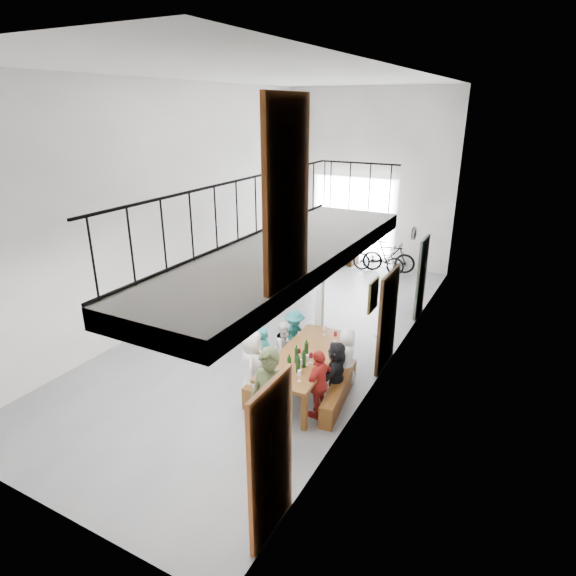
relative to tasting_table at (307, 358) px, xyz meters
The scene contains 24 objects.
floor 2.72m from the tasting_table, 131.58° to the left, with size 12.00×12.00×0.00m, color slate.
room_walls 3.87m from the tasting_table, 131.58° to the left, with size 12.00×12.00×12.00m.
gateway_portal 8.22m from the tasting_table, 105.17° to the left, with size 2.80×0.08×2.80m, color white.
right_wall_decor 1.41m from the tasting_table, ahead, with size 0.07×8.28×5.07m.
balcony 2.55m from the tasting_table, 78.59° to the right, with size 1.52×5.62×4.00m.
tasting_table is the anchor object (origin of this frame).
bench_inner 0.78m from the tasting_table, behind, with size 0.29×1.84×0.42m, color brown.
bench_wall 0.81m from the tasting_table, ahead, with size 0.23×1.77×0.41m, color brown.
tableware 0.38m from the tasting_table, 71.10° to the right, with size 0.41×1.79×0.35m.
side_bench 5.08m from the tasting_table, 147.09° to the left, with size 0.35×1.61×0.45m, color brown.
oak_barrel 6.84m from the tasting_table, 125.64° to the left, with size 0.67×0.67×0.98m.
serving_counter 8.09m from the tasting_table, 109.63° to the left, with size 1.76×0.49×0.93m, color #331F0F.
counter_bottles 8.10m from the tasting_table, 109.61° to the left, with size 1.49×0.30×0.28m.
guest_left_a 0.99m from the tasting_table, 137.07° to the right, with size 0.67×0.43×1.37m, color white.
guest_left_b 0.82m from the tasting_table, behind, with size 0.43×0.28×1.19m, color #237375.
guest_left_c 0.82m from the tasting_table, 147.26° to the left, with size 0.53×0.41×1.08m, color white.
guest_left_d 1.19m from the tasting_table, 127.78° to the left, with size 0.72×0.42×1.12m, color #237375.
guest_right_a 0.73m from the tasting_table, 47.27° to the right, with size 0.72×0.30×1.23m, color #A3201C.
guest_right_b 0.57m from the tasting_table, ahead, with size 1.06×0.34×1.14m, color black.
guest_right_c 0.82m from the tasting_table, 49.00° to the left, with size 0.56×0.36×1.14m, color white.
host_standing 1.80m from the tasting_table, 81.38° to the right, with size 0.65×0.43×1.78m, color #3F4828.
potted_plant 2.48m from the tasting_table, 73.07° to the left, with size 0.35×0.30×0.39m, color #1F4D1A.
bicycle_near 7.25m from the tasting_table, 97.77° to the left, with size 0.58×1.66×0.87m, color black.
bicycle_far 7.39m from the tasting_table, 95.50° to the left, with size 0.46×1.65×0.99m, color black.
Camera 1 is at (5.01, -8.83, 4.95)m, focal length 30.00 mm.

